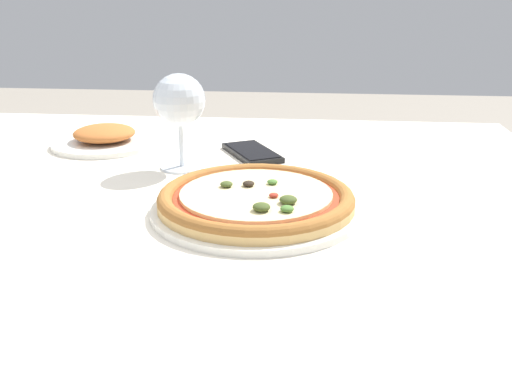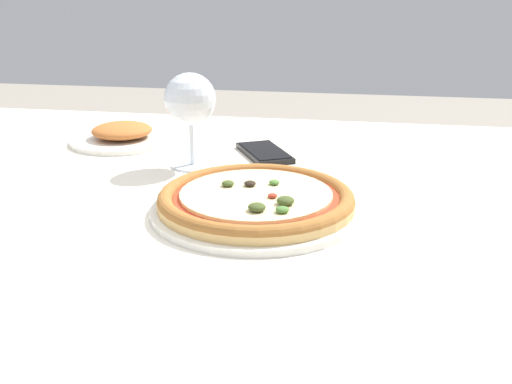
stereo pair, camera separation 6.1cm
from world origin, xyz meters
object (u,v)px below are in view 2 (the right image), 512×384
at_px(wine_glass_far_left, 190,101).
at_px(cell_phone, 264,153).
at_px(dining_table, 152,231).
at_px(side_plate, 122,135).
at_px(pizza_plate, 256,201).

height_order(wine_glass_far_left, cell_phone, wine_glass_far_left).
distance_m(dining_table, cell_phone, 0.28).
bearing_deg(cell_phone, wine_glass_far_left, -140.94).
height_order(dining_table, cell_phone, cell_phone).
distance_m(dining_table, wine_glass_far_left, 0.23).
relative_size(wine_glass_far_left, cell_phone, 1.03).
height_order(dining_table, side_plate, side_plate).
height_order(dining_table, wine_glass_far_left, wine_glass_far_left).
bearing_deg(side_plate, cell_phone, -8.21).
height_order(pizza_plate, side_plate, same).
relative_size(pizza_plate, side_plate, 1.42).
xyz_separation_m(pizza_plate, side_plate, (-0.34, 0.33, -0.00)).
distance_m(pizza_plate, cell_phone, 0.29).
relative_size(cell_phone, side_plate, 0.76).
xyz_separation_m(wine_glass_far_left, cell_phone, (0.11, 0.09, -0.11)).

